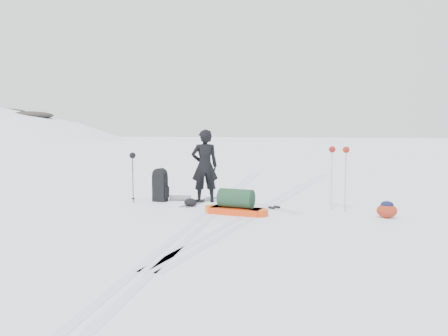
{
  "coord_description": "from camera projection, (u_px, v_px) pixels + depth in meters",
  "views": [
    {
      "loc": [
        2.77,
        -10.07,
        1.87
      ],
      "look_at": [
        0.14,
        0.15,
        0.95
      ],
      "focal_mm": 35.0,
      "sensor_mm": 36.0,
      "label": 1
    }
  ],
  "objects": [
    {
      "name": "skier",
      "position": [
        205.0,
        166.0,
        11.26
      ],
      "size": [
        0.81,
        0.7,
        1.89
      ],
      "primitive_type": "imported",
      "rotation": [
        0.0,
        0.0,
        3.58
      ],
      "color": "black",
      "rests_on": "ground"
    },
    {
      "name": "touring_skis_grey",
      "position": [
        199.0,
        202.0,
        11.32
      ],
      "size": [
        0.5,
        1.74,
        0.06
      ],
      "rotation": [
        0.0,
        0.0,
        1.43
      ],
      "color": "gray",
      "rests_on": "ground"
    },
    {
      "name": "stuff_sack",
      "position": [
        191.0,
        202.0,
        10.69
      ],
      "size": [
        0.36,
        0.29,
        0.2
      ],
      "rotation": [
        0.0,
        0.0,
        0.17
      ],
      "color": "black",
      "rests_on": "ground"
    },
    {
      "name": "thermos_pair",
      "position": [
        158.0,
        195.0,
        11.77
      ],
      "size": [
        0.2,
        0.22,
        0.26
      ],
      "rotation": [
        0.0,
        0.0,
        0.08
      ],
      "color": "slate",
      "rests_on": "ground"
    },
    {
      "name": "ski_poles_black",
      "position": [
        133.0,
        161.0,
        11.24
      ],
      "size": [
        0.16,
        0.17,
        1.3
      ],
      "rotation": [
        0.0,
        0.0,
        -0.18
      ],
      "color": "black",
      "rests_on": "ground"
    },
    {
      "name": "ground",
      "position": [
        217.0,
        207.0,
        10.56
      ],
      "size": [
        200.0,
        200.0,
        0.0
      ],
      "primitive_type": "plane",
      "color": "white",
      "rests_on": "ground"
    },
    {
      "name": "ski_poles_silver",
      "position": [
        339.0,
        157.0,
        10.03
      ],
      "size": [
        0.46,
        0.26,
        1.5
      ],
      "rotation": [
        0.0,
        0.0,
        -0.17
      ],
      "color": "silver",
      "rests_on": "ground"
    },
    {
      "name": "small_daypack",
      "position": [
        387.0,
        210.0,
        9.3
      ],
      "size": [
        0.44,
        0.34,
        0.36
      ],
      "rotation": [
        0.0,
        0.0,
        0.06
      ],
      "color": "maroon",
      "rests_on": "ground"
    },
    {
      "name": "rope_coil",
      "position": [
        233.0,
        211.0,
        9.95
      ],
      "size": [
        0.65,
        0.65,
        0.06
      ],
      "rotation": [
        0.0,
        0.0,
        -0.35
      ],
      "color": "#5FAEE8",
      "rests_on": "ground"
    },
    {
      "name": "expedition_rucksack",
      "position": [
        163.0,
        186.0,
        11.44
      ],
      "size": [
        0.94,
        0.5,
        0.88
      ],
      "rotation": [
        0.0,
        0.0,
        -0.11
      ],
      "color": "black",
      "rests_on": "ground"
    },
    {
      "name": "touring_skis_white",
      "position": [
        274.0,
        208.0,
        10.36
      ],
      "size": [
        1.48,
        1.28,
        0.06
      ],
      "rotation": [
        0.0,
        0.0,
        -0.69
      ],
      "color": "silver",
      "rests_on": "ground"
    },
    {
      "name": "ski_tracks",
      "position": [
        249.0,
        202.0,
        11.26
      ],
      "size": [
        3.38,
        17.97,
        0.01
      ],
      "color": "silver",
      "rests_on": "ground"
    },
    {
      "name": "pulk_sled",
      "position": [
        236.0,
        204.0,
        9.72
      ],
      "size": [
        1.52,
        0.65,
        0.57
      ],
      "rotation": [
        0.0,
        0.0,
        -0.15
      ],
      "color": "red",
      "rests_on": "ground"
    }
  ]
}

